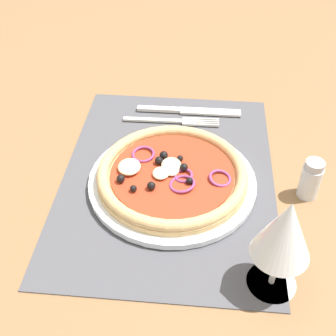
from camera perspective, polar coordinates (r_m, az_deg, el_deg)
The scene contains 8 objects.
ground_plane at distance 72.54cm, azimuth 0.04°, elevation -1.81°, with size 190.00×140.00×2.40cm, color olive.
placemat at distance 71.58cm, azimuth 0.04°, elevation -1.00°, with size 46.37×34.09×0.40cm, color #4C4C51.
plate at distance 69.59cm, azimuth 0.56°, elevation -1.73°, with size 26.50×26.50×1.02cm, color white.
pizza at distance 68.51cm, azimuth 0.51°, elevation -0.76°, with size 23.67×23.67×2.68cm.
fork at distance 82.69cm, azimuth 1.13°, elevation 6.13°, with size 2.29×18.03×0.44cm.
knife at distance 85.47cm, azimuth 2.86°, elevation 7.44°, with size 2.10×20.01×0.62cm.
wine_glass at distance 52.07cm, azimuth 14.96°, elevation -8.04°, with size 7.20×7.20×14.90cm.
pepper_shaker at distance 69.93cm, azimuth 18.05°, elevation -1.42°, with size 3.20×3.20×6.70cm.
Camera 1 is at (52.27, 4.72, 48.88)cm, focal length 46.89 mm.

